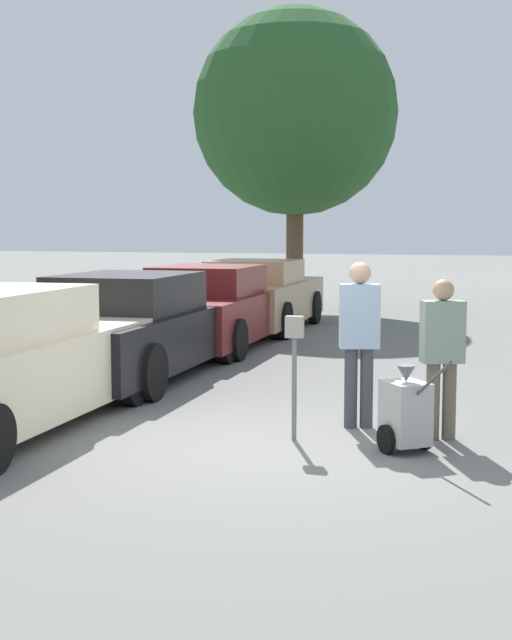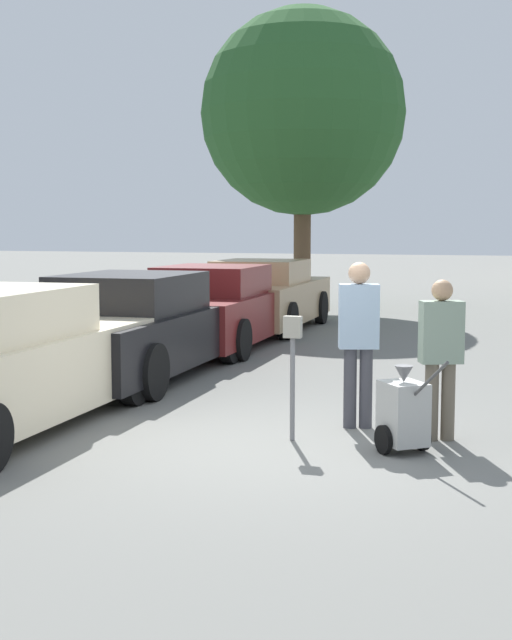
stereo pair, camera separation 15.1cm
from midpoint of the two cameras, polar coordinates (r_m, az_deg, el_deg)
ground_plane at (r=8.85m, az=1.26°, el=-8.15°), size 120.00×120.00×0.00m
parked_car_black at (r=12.85m, az=-7.41°, el=-0.58°), size 2.10×5.15×1.50m
parked_car_maroon at (r=15.91m, az=-2.35°, el=0.68°), size 2.10×4.69×1.47m
parked_car_tan at (r=18.65m, az=0.69°, el=1.51°), size 2.14×4.69×1.47m
parking_meter at (r=8.98m, az=2.84°, el=-2.16°), size 0.18×0.09×1.27m
person_worker at (r=9.58m, az=7.03°, el=-0.86°), size 0.47×0.33×1.79m
person_supervisor at (r=9.18m, az=12.21°, el=-1.88°), size 0.47×0.36×1.64m
equipment_cart at (r=8.70m, az=9.90°, el=-5.87°), size 0.76×0.90×1.00m
shade_tree at (r=23.14m, az=3.21°, el=13.09°), size 5.20×5.20×7.63m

